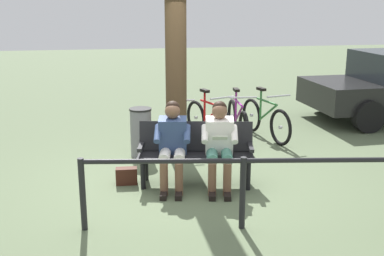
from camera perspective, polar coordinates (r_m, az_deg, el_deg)
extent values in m
plane|color=#566647|center=(6.83, -1.64, -6.64)|extent=(40.00, 40.00, 0.00)
cube|color=black|center=(6.65, 0.44, -3.37)|extent=(1.65, 0.74, 0.05)
cube|color=black|center=(6.76, 0.47, -0.97)|extent=(1.60, 0.44, 0.42)
cube|color=black|center=(6.64, 7.03, -2.28)|extent=(0.14, 0.40, 0.05)
cube|color=black|center=(6.66, -6.11, -2.20)|extent=(0.14, 0.40, 0.05)
cylinder|color=black|center=(6.59, 6.72, -5.71)|extent=(0.07, 0.07, 0.40)
cylinder|color=black|center=(6.61, -5.86, -5.62)|extent=(0.07, 0.07, 0.40)
cylinder|color=black|center=(6.91, 6.46, -4.71)|extent=(0.07, 0.07, 0.40)
cylinder|color=black|center=(6.93, -5.53, -4.64)|extent=(0.07, 0.07, 0.40)
cube|color=white|center=(6.59, 3.27, -0.97)|extent=(0.43, 0.37, 0.55)
sphere|color=brown|center=(6.48, 3.32, 2.00)|extent=(0.21, 0.21, 0.21)
sphere|color=black|center=(6.50, 3.32, 2.37)|extent=(0.20, 0.20, 0.20)
cylinder|color=#4C8C7A|center=(6.46, 4.19, -3.34)|extent=(0.22, 0.42, 0.15)
cylinder|color=brown|center=(6.36, 4.23, -6.17)|extent=(0.11, 0.11, 0.45)
cube|color=black|center=(6.34, 4.25, -8.09)|extent=(0.13, 0.23, 0.07)
cylinder|color=white|center=(6.46, 5.09, -0.74)|extent=(0.15, 0.32, 0.23)
cylinder|color=#4C8C7A|center=(6.46, 2.41, -3.33)|extent=(0.22, 0.42, 0.15)
cylinder|color=brown|center=(6.36, 2.42, -6.16)|extent=(0.11, 0.11, 0.45)
cube|color=black|center=(6.34, 2.42, -8.09)|extent=(0.13, 0.23, 0.07)
cylinder|color=white|center=(6.45, 1.54, -0.72)|extent=(0.15, 0.32, 0.23)
cube|color=silver|center=(6.28, 3.37, -1.19)|extent=(0.22, 0.16, 0.09)
cube|color=#334772|center=(6.59, -2.30, -0.94)|extent=(0.43, 0.37, 0.55)
sphere|color=brown|center=(6.49, -2.34, 2.03)|extent=(0.21, 0.21, 0.21)
sphere|color=black|center=(6.51, -2.33, 2.40)|extent=(0.20, 0.20, 0.20)
cylinder|color=white|center=(6.46, -1.50, -3.31)|extent=(0.22, 0.42, 0.15)
cylinder|color=brown|center=(6.36, -1.57, -6.14)|extent=(0.11, 0.11, 0.45)
cube|color=black|center=(6.34, -1.60, -8.06)|extent=(0.13, 0.23, 0.07)
cylinder|color=#334772|center=(6.45, -0.59, -0.71)|extent=(0.15, 0.32, 0.23)
cylinder|color=white|center=(6.47, -3.27, -3.29)|extent=(0.22, 0.42, 0.15)
cylinder|color=brown|center=(6.37, -3.37, -6.11)|extent=(0.11, 0.11, 0.45)
cube|color=black|center=(6.35, -3.42, -8.04)|extent=(0.13, 0.23, 0.07)
cylinder|color=#334772|center=(6.48, -4.13, -0.68)|extent=(0.15, 0.32, 0.23)
cube|color=#3F1E14|center=(6.83, -7.83, -5.71)|extent=(0.31, 0.16, 0.24)
cylinder|color=#4C3823|center=(7.78, -1.97, 11.70)|extent=(0.35, 0.35, 4.15)
cylinder|color=slate|center=(7.94, -6.11, -0.63)|extent=(0.35, 0.35, 0.79)
cylinder|color=black|center=(7.84, -6.19, 2.25)|extent=(0.37, 0.37, 0.03)
torus|color=black|center=(8.65, 10.53, 0.07)|extent=(0.21, 0.66, 0.66)
cylinder|color=silver|center=(8.65, 10.53, 0.07)|extent=(0.06, 0.07, 0.06)
torus|color=black|center=(9.49, 7.12, 1.52)|extent=(0.21, 0.66, 0.66)
cylinder|color=silver|center=(9.49, 7.12, 1.52)|extent=(0.06, 0.07, 0.06)
cylinder|color=#337238|center=(8.98, 8.84, 3.18)|extent=(0.19, 0.62, 0.04)
cylinder|color=#337238|center=(8.96, 9.06, 1.83)|extent=(0.18, 0.59, 0.43)
cylinder|color=#337238|center=(9.15, 8.21, 2.91)|extent=(0.04, 0.04, 0.55)
cube|color=black|center=(9.09, 8.28, 4.64)|extent=(0.14, 0.23, 0.05)
cylinder|color=#B2B2B7|center=(8.61, 10.32, 3.77)|extent=(0.47, 0.14, 0.03)
torus|color=black|center=(8.42, 6.20, -0.16)|extent=(0.09, 0.66, 0.66)
cylinder|color=silver|center=(8.42, 6.20, -0.16)|extent=(0.05, 0.06, 0.06)
torus|color=black|center=(9.39, 4.81, 1.45)|extent=(0.09, 0.66, 0.66)
cylinder|color=silver|center=(9.39, 4.81, 1.45)|extent=(0.05, 0.06, 0.06)
cylinder|color=#8C268C|center=(8.82, 5.53, 3.08)|extent=(0.07, 0.63, 0.04)
cylinder|color=#8C268C|center=(8.79, 5.61, 1.69)|extent=(0.07, 0.60, 0.43)
cylinder|color=#8C268C|center=(9.01, 5.27, 2.82)|extent=(0.04, 0.04, 0.55)
cube|color=black|center=(8.96, 5.31, 4.57)|extent=(0.10, 0.22, 0.05)
cylinder|color=#B2B2B7|center=(8.39, 6.15, 3.64)|extent=(0.48, 0.06, 0.03)
torus|color=black|center=(8.38, 3.93, -0.18)|extent=(0.28, 0.64, 0.66)
cylinder|color=silver|center=(8.38, 3.93, -0.18)|extent=(0.07, 0.07, 0.06)
torus|color=black|center=(9.22, 0.47, 1.26)|extent=(0.28, 0.64, 0.66)
cylinder|color=silver|center=(9.22, 0.47, 1.26)|extent=(0.07, 0.07, 0.06)
cylinder|color=#B71414|center=(8.71, 2.14, 2.99)|extent=(0.25, 0.61, 0.04)
cylinder|color=#B71414|center=(8.69, 2.40, 1.61)|extent=(0.24, 0.58, 0.43)
cylinder|color=#B71414|center=(8.88, 1.52, 2.70)|extent=(0.04, 0.04, 0.55)
cube|color=black|center=(8.83, 1.53, 4.48)|extent=(0.16, 0.24, 0.05)
cylinder|color=#B2B2B7|center=(8.34, 3.62, 3.63)|extent=(0.46, 0.19, 0.03)
torus|color=black|center=(8.12, -1.22, -0.65)|extent=(0.06, 0.66, 0.66)
cylinder|color=silver|center=(8.12, -1.22, -0.65)|extent=(0.05, 0.06, 0.06)
torus|color=black|center=(9.10, -2.24, 1.05)|extent=(0.06, 0.66, 0.66)
cylinder|color=silver|center=(9.10, -2.24, 1.05)|extent=(0.05, 0.06, 0.06)
cylinder|color=#8C268C|center=(8.52, -1.78, 2.72)|extent=(0.04, 0.63, 0.04)
cylinder|color=#8C268C|center=(8.49, -1.69, 1.29)|extent=(0.04, 0.60, 0.43)
cylinder|color=#8C268C|center=(8.71, -1.96, 2.46)|extent=(0.04, 0.04, 0.55)
cube|color=black|center=(8.66, -1.97, 4.27)|extent=(0.09, 0.22, 0.05)
cylinder|color=#B2B2B7|center=(8.09, -1.36, 3.30)|extent=(0.48, 0.04, 0.03)
cylinder|color=black|center=(5.43, 6.07, -7.75)|extent=(0.07, 0.07, 0.85)
cylinder|color=black|center=(5.50, -12.94, -7.75)|extent=(0.07, 0.07, 0.85)
cylinder|color=black|center=(5.30, 6.18, -3.90)|extent=(3.55, 0.60, 0.06)
cylinder|color=black|center=(9.97, 20.34, 1.30)|extent=(0.65, 0.24, 0.64)
cylinder|color=black|center=(11.50, 15.65, 3.39)|extent=(0.65, 0.24, 0.64)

